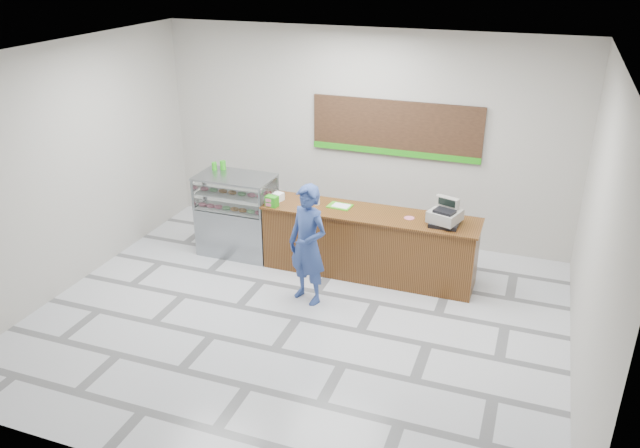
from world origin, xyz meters
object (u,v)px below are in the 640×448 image
(customer, at_px, (308,245))
(display_case, at_px, (237,214))
(cash_register, at_px, (445,215))
(sales_counter, at_px, (369,244))
(serving_tray, at_px, (340,206))

(customer, bearing_deg, display_case, 169.16)
(display_case, relative_size, cash_register, 2.59)
(display_case, bearing_deg, cash_register, -0.86)
(sales_counter, height_order, serving_tray, serving_tray)
(sales_counter, relative_size, serving_tray, 8.76)
(sales_counter, bearing_deg, cash_register, -2.59)
(display_case, xyz_separation_m, serving_tray, (1.73, 0.07, 0.36))
(cash_register, height_order, customer, customer)
(sales_counter, xyz_separation_m, display_case, (-2.22, -0.00, 0.16))
(sales_counter, xyz_separation_m, customer, (-0.59, -1.02, 0.35))
(serving_tray, xyz_separation_m, customer, (-0.10, -1.09, -0.17))
(sales_counter, xyz_separation_m, cash_register, (1.11, -0.05, 0.65))
(sales_counter, bearing_deg, customer, -120.12)
(cash_register, bearing_deg, display_case, -163.44)
(serving_tray, bearing_deg, customer, -90.31)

